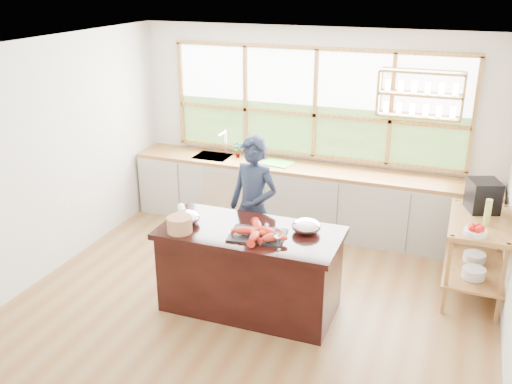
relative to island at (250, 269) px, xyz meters
The scene contains 18 objects.
ground_plane 0.50m from the island, 90.00° to the left, with size 5.00×5.00×0.00m, color olive.
room_shell 1.48m from the island, 88.06° to the left, with size 5.02×4.52×2.71m.
back_counter 2.14m from the island, 90.50° to the left, with size 4.90×0.63×0.90m.
right_shelf_unit 2.45m from the island, 26.44° to the left, with size 0.62×1.10×0.90m.
island is the anchor object (origin of this frame).
cook 0.84m from the island, 108.08° to the left, with size 0.61×0.40×1.67m, color #1A2339.
potted_plant 2.50m from the island, 115.28° to the left, with size 0.13×0.09×0.24m, color slate.
cutting_board 2.23m from the island, 101.28° to the left, with size 0.40×0.30×0.01m, color #47CD3D.
espresso_machine 2.66m from the island, 32.20° to the left, with size 0.30×0.33×0.35m, color black.
wine_bottle 2.52m from the island, 24.15° to the left, with size 0.07×0.07×0.28m, color #ABB658.
fruit_bowl 2.30m from the island, 18.11° to the left, with size 0.23×0.23×0.11m.
slate_board 0.48m from the island, 38.97° to the right, with size 0.55×0.40×0.02m, color black.
lobster_pile 0.54m from the island, 41.89° to the right, with size 0.52×0.48×0.08m.
mixing_bowl_left 0.86m from the island, behind, with size 0.29×0.29×0.14m, color silver.
mixing_bowl_right 0.76m from the island, 17.56° to the left, with size 0.30×0.30×0.14m, color silver.
wine_glass 0.79m from the island, 37.45° to the right, with size 0.08×0.08×0.22m.
wicker_basket 0.88m from the island, 156.74° to the right, with size 0.25×0.25×0.16m, color #B88050.
parchment_roll 0.96m from the island, behind, with size 0.08×0.08×0.30m, color white.
Camera 1 is at (1.90, -5.08, 3.35)m, focal length 40.00 mm.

